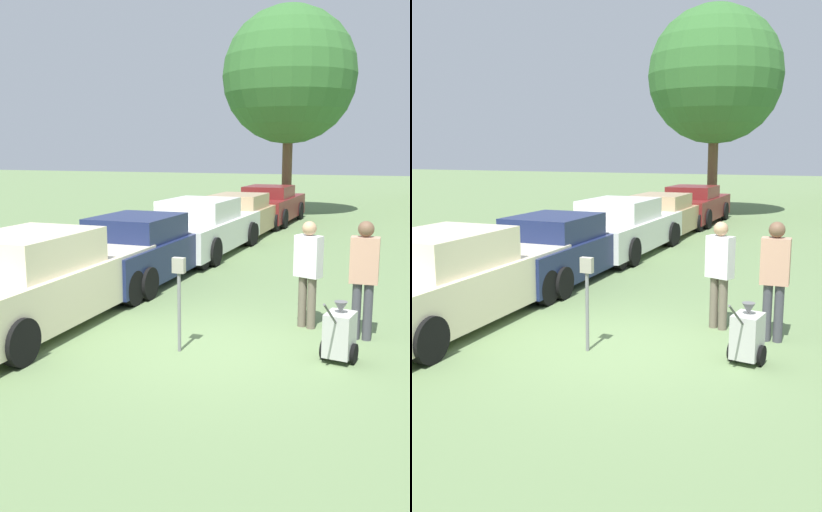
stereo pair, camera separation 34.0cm
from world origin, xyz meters
TOP-DOWN VIEW (x-y plane):
  - ground_plane at (0.00, 0.00)m, footprint 120.00×120.00m
  - parked_car_cream at (-3.01, -0.01)m, footprint 1.98×5.22m
  - parked_car_navy at (-3.01, 3.59)m, footprint 2.00×4.83m
  - parked_car_white at (-3.01, 7.22)m, footprint 2.15×5.28m
  - parked_car_tan at (-3.01, 10.73)m, footprint 1.98×4.81m
  - parked_car_maroon at (-3.01, 14.51)m, footprint 2.09×4.87m
  - parking_meter at (-0.37, -0.26)m, footprint 0.18×0.09m
  - person_worker at (1.10, 1.52)m, footprint 0.47×0.35m
  - person_supervisor at (2.00, 1.22)m, footprint 0.43×0.24m
  - equipment_cart at (1.82, 0.17)m, footprint 0.50×1.00m
  - shade_tree at (-3.11, 17.77)m, footprint 5.81×5.81m

SIDE VIEW (x-z plane):
  - ground_plane at x=0.00m, z-range 0.00..0.00m
  - equipment_cart at x=1.82m, z-range -0.11..0.89m
  - parked_car_tan at x=-3.01m, z-range -0.04..1.37m
  - parked_car_navy at x=-3.01m, z-range -0.06..1.41m
  - parked_car_maroon at x=-3.01m, z-range -0.03..1.44m
  - parked_car_white at x=-3.01m, z-range -0.05..1.48m
  - parked_car_cream at x=-3.01m, z-range -0.07..1.51m
  - parking_meter at x=-0.37m, z-range 0.27..1.64m
  - person_worker at x=1.10m, z-range 0.12..1.87m
  - person_supervisor at x=2.00m, z-range 0.14..1.96m
  - shade_tree at x=-3.11m, z-range 1.54..10.47m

